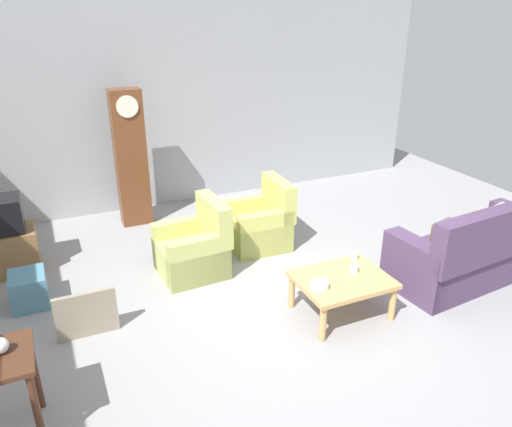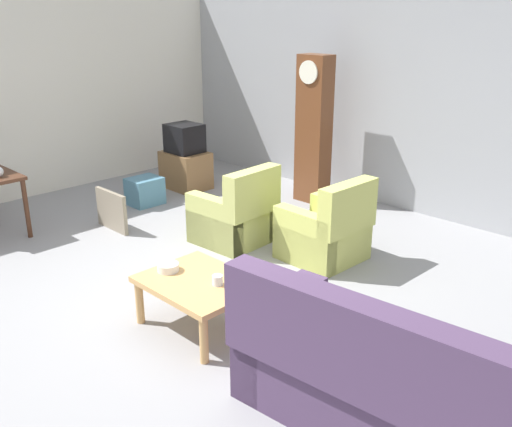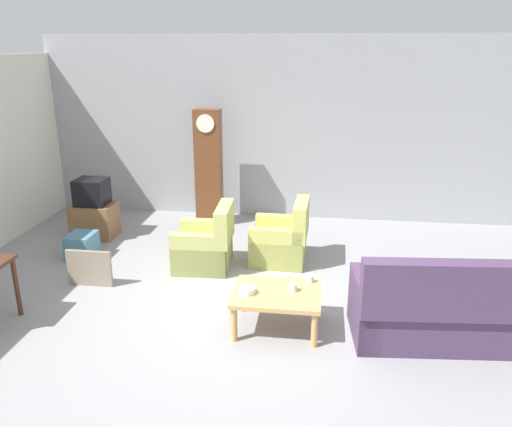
% 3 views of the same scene
% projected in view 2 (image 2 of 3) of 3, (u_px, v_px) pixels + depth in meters
% --- Properties ---
extents(ground_plane, '(10.40, 10.40, 0.00)m').
position_uv_depth(ground_plane, '(206.00, 296.00, 5.38)').
color(ground_plane, gray).
extents(garage_door_wall, '(8.40, 0.16, 3.20)m').
position_uv_depth(garage_door_wall, '(417.00, 89.00, 7.25)').
color(garage_door_wall, '#9EA0A5').
rests_on(garage_door_wall, ground_plane).
extents(pegboard_wall_left, '(0.12, 6.40, 2.88)m').
position_uv_depth(pegboard_wall_left, '(29.00, 95.00, 7.93)').
color(pegboard_wall_left, silver).
rests_on(pegboard_wall_left, ground_plane).
extents(couch_floral, '(2.17, 1.06, 1.04)m').
position_uv_depth(couch_floral, '(394.00, 389.00, 3.50)').
color(couch_floral, '#4C3856').
rests_on(couch_floral, ground_plane).
extents(armchair_olive_near, '(0.83, 0.80, 0.92)m').
position_uv_depth(armchair_olive_near, '(235.00, 217.00, 6.54)').
color(armchair_olive_near, '#B7BC66').
rests_on(armchair_olive_near, ground_plane).
extents(armchair_olive_far, '(0.81, 0.78, 0.92)m').
position_uv_depth(armchair_olive_far, '(326.00, 233.00, 6.08)').
color(armchair_olive_far, '#C0C660').
rests_on(armchair_olive_far, ground_plane).
extents(coffee_table_wood, '(0.96, 0.76, 0.44)m').
position_uv_depth(coffee_table_wood, '(200.00, 287.00, 4.75)').
color(coffee_table_wood, tan).
rests_on(coffee_table_wood, ground_plane).
extents(grandfather_clock, '(0.44, 0.30, 2.01)m').
position_uv_depth(grandfather_clock, '(314.00, 130.00, 7.75)').
color(grandfather_clock, brown).
rests_on(grandfather_clock, ground_plane).
extents(tv_stand_cabinet, '(0.68, 0.52, 0.55)m').
position_uv_depth(tv_stand_cabinet, '(186.00, 170.00, 8.57)').
color(tv_stand_cabinet, brown).
rests_on(tv_stand_cabinet, ground_plane).
extents(tv_crt, '(0.48, 0.44, 0.42)m').
position_uv_depth(tv_crt, '(184.00, 138.00, 8.40)').
color(tv_crt, black).
rests_on(tv_crt, tv_stand_cabinet).
extents(framed_picture_leaning, '(0.60, 0.05, 0.49)m').
position_uv_depth(framed_picture_leaning, '(112.00, 211.00, 6.94)').
color(framed_picture_leaning, gray).
rests_on(framed_picture_leaning, ground_plane).
extents(storage_box_blue, '(0.38, 0.44, 0.38)m').
position_uv_depth(storage_box_blue, '(145.00, 191.00, 7.87)').
color(storage_box_blue, teal).
rests_on(storage_box_blue, ground_plane).
extents(cup_white_porcelain, '(0.08, 0.08, 0.08)m').
position_uv_depth(cup_white_porcelain, '(254.00, 277.00, 4.68)').
color(cup_white_porcelain, white).
rests_on(cup_white_porcelain, coffee_table_wood).
extents(cup_blue_rimmed, '(0.09, 0.09, 0.08)m').
position_uv_depth(cup_blue_rimmed, '(218.00, 280.00, 4.63)').
color(cup_blue_rimmed, silver).
rests_on(cup_blue_rimmed, coffee_table_wood).
extents(bowl_white_stacked, '(0.19, 0.19, 0.07)m').
position_uv_depth(bowl_white_stacked, '(168.00, 267.00, 4.88)').
color(bowl_white_stacked, white).
rests_on(bowl_white_stacked, coffee_table_wood).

